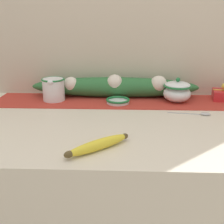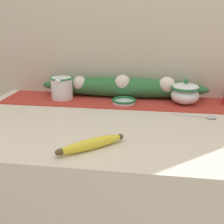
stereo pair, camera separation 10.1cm
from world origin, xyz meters
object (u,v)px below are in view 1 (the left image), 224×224
sugar_bowl (177,91)px  cream_pitcher (54,89)px  small_dish (118,101)px  spoon (203,114)px  banana (98,145)px

sugar_bowl → cream_pitcher: bearing=179.9°
sugar_bowl → small_dish: 0.27m
cream_pitcher → spoon: bearing=-15.1°
cream_pitcher → small_dish: cream_pitcher is taller
sugar_bowl → small_dish: (-0.27, -0.03, -0.04)m
cream_pitcher → sugar_bowl: bearing=-0.1°
cream_pitcher → small_dish: bearing=-6.5°
cream_pitcher → spoon: size_ratio=0.73×
spoon → small_dish: bearing=166.3°
banana → small_dish: bearing=84.0°
cream_pitcher → small_dish: size_ratio=1.15×
small_dish → banana: (-0.05, -0.47, 0.00)m
cream_pitcher → sugar_bowl: size_ratio=0.99×
banana → sugar_bowl: bearing=57.5°
small_dish → banana: banana is taller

